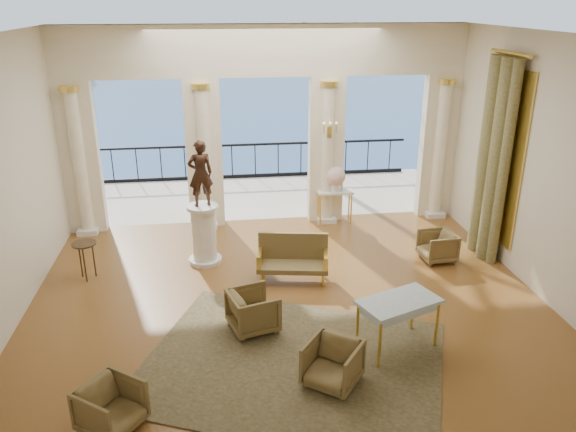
{
  "coord_description": "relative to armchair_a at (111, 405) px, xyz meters",
  "views": [
    {
      "loc": [
        -1.13,
        -8.61,
        5.02
      ],
      "look_at": [
        0.08,
        0.6,
        1.39
      ],
      "focal_mm": 35.0,
      "sensor_mm": 36.0,
      "label": 1
    }
  ],
  "objects": [
    {
      "name": "game_table",
      "position": [
        4.03,
        1.21,
        0.39
      ],
      "size": [
        1.35,
        1.05,
        0.82
      ],
      "rotation": [
        0.0,
        0.0,
        0.38
      ],
      "color": "#A7C6D4",
      "rests_on": "ground"
    },
    {
      "name": "balustrade",
      "position": [
        2.57,
        10.2,
        0.06
      ],
      "size": [
        9.0,
        0.06,
        1.03
      ],
      "color": "black",
      "rests_on": "terrace"
    },
    {
      "name": "palm_tree",
      "position": [
        4.57,
        9.4,
        3.75
      ],
      "size": [
        2.0,
        2.0,
        4.5
      ],
      "color": "#4C3823",
      "rests_on": "terrace"
    },
    {
      "name": "sea",
      "position": [
        2.57,
        62.8,
        -6.35
      ],
      "size": [
        160.0,
        160.0,
        0.0
      ],
      "primitive_type": "plane",
      "color": "#20508F",
      "rests_on": "ground"
    },
    {
      "name": "statue",
      "position": [
        1.12,
        4.6,
        1.53
      ],
      "size": [
        0.53,
        0.4,
        1.3
      ],
      "primitive_type": "imported",
      "rotation": [
        0.0,
        0.0,
        3.35
      ],
      "color": "#311E15",
      "rests_on": "pedestal"
    },
    {
      "name": "side_table",
      "position": [
        -1.1,
        4.18,
        0.29
      ],
      "size": [
        0.45,
        0.45,
        0.73
      ],
      "color": "black",
      "rests_on": "ground"
    },
    {
      "name": "armchair_a",
      "position": [
        0.0,
        0.0,
        0.0
      ],
      "size": [
        0.9,
        0.91,
        0.69
      ],
      "primitive_type": "imported",
      "rotation": [
        0.0,
        0.0,
        0.93
      ],
      "color": "#44341A",
      "rests_on": "ground"
    },
    {
      "name": "curtain",
      "position": [
        6.85,
        4.3,
        1.67
      ],
      "size": [
        0.33,
        1.4,
        4.09
      ],
      "color": "brown",
      "rests_on": "ground"
    },
    {
      "name": "console_table",
      "position": [
        4.15,
        6.35,
        0.31
      ],
      "size": [
        0.83,
        0.32,
        0.79
      ],
      "rotation": [
        0.0,
        0.0,
        -0.0
      ],
      "color": "silver",
      "rests_on": "ground"
    },
    {
      "name": "armchair_d",
      "position": [
        1.9,
        2.01,
        0.02
      ],
      "size": [
        0.85,
        0.88,
        0.74
      ],
      "primitive_type": "imported",
      "rotation": [
        0.0,
        0.0,
        1.86
      ],
      "color": "#44341A",
      "rests_on": "ground"
    },
    {
      "name": "floor",
      "position": [
        2.57,
        2.8,
        -0.35
      ],
      "size": [
        9.0,
        9.0,
        0.0
      ],
      "primitive_type": "plane",
      "color": "#4E2612",
      "rests_on": "ground"
    },
    {
      "name": "armchair_b",
      "position": [
        2.88,
        0.49,
        0.01
      ],
      "size": [
        0.94,
        0.93,
        0.71
      ],
      "primitive_type": "imported",
      "rotation": [
        0.0,
        0.0,
        -0.64
      ],
      "color": "#44341A",
      "rests_on": "ground"
    },
    {
      "name": "window_frame",
      "position": [
        7.04,
        4.3,
        1.75
      ],
      "size": [
        0.04,
        1.6,
        3.4
      ],
      "primitive_type": "cube",
      "color": "gold",
      "rests_on": "room_walls"
    },
    {
      "name": "urn",
      "position": [
        4.15,
        6.35,
        0.78
      ],
      "size": [
        0.45,
        0.45,
        0.59
      ],
      "color": "white",
      "rests_on": "console_table"
    },
    {
      "name": "room_walls",
      "position": [
        2.57,
        1.68,
        2.53
      ],
      "size": [
        9.0,
        9.0,
        9.0
      ],
      "color": "beige",
      "rests_on": "ground"
    },
    {
      "name": "settee",
      "position": [
        2.78,
        3.66,
        0.09
      ],
      "size": [
        1.4,
        0.78,
        0.88
      ],
      "rotation": [
        0.0,
        0.0,
        -0.17
      ],
      "color": "#44341A",
      "rests_on": "ground"
    },
    {
      "name": "armchair_c",
      "position": [
        5.8,
        4.08,
        -0.01
      ],
      "size": [
        0.65,
        0.69,
        0.67
      ],
      "primitive_type": "imported",
      "rotation": [
        0.0,
        0.0,
        -1.5
      ],
      "color": "#44341A",
      "rests_on": "ground"
    },
    {
      "name": "arcade",
      "position": [
        2.57,
        6.62,
        2.24
      ],
      "size": [
        9.0,
        0.56,
        4.5
      ],
      "color": "beige",
      "rests_on": "ground"
    },
    {
      "name": "wall_sconce",
      "position": [
        3.97,
        6.31,
        1.88
      ],
      "size": [
        0.3,
        0.11,
        0.33
      ],
      "color": "gold",
      "rests_on": "arcade"
    },
    {
      "name": "terrace",
      "position": [
        2.57,
        8.6,
        -0.4
      ],
      "size": [
        10.0,
        3.6,
        0.1
      ],
      "primitive_type": "cube",
      "color": "#B7AB97",
      "rests_on": "ground"
    },
    {
      "name": "pedestal",
      "position": [
        1.12,
        4.6,
        0.24
      ],
      "size": [
        0.67,
        0.67,
        1.22
      ],
      "color": "silver",
      "rests_on": "ground"
    },
    {
      "name": "rug",
      "position": [
        2.4,
        1.0,
        -0.34
      ],
      "size": [
        5.2,
        4.69,
        0.02
      ],
      "primitive_type": "cube",
      "rotation": [
        0.0,
        0.0,
        -0.4
      ],
      "color": "#35381A",
      "rests_on": "ground"
    }
  ]
}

